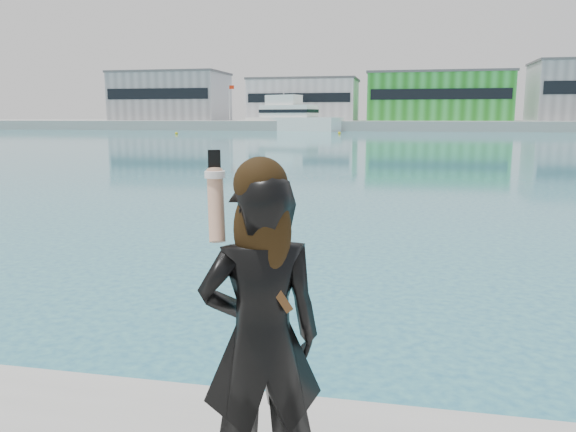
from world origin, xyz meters
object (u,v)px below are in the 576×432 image
motor_yacht (291,118)px  buoy_extra (339,134)px  buoy_far (176,134)px  woman (261,330)px

motor_yacht → buoy_extra: size_ratio=42.35×
buoy_far → woman: size_ratio=0.26×
motor_yacht → woman: 114.55m
motor_yacht → buoy_far: motor_yacht is taller
motor_yacht → woman: motor_yacht is taller
motor_yacht → woman: size_ratio=11.05×
motor_yacht → woman: (22.56, -112.30, -0.91)m
motor_yacht → buoy_extra: 23.86m
buoy_far → motor_yacht: bearing=63.7°
motor_yacht → buoy_far: bearing=-96.6°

